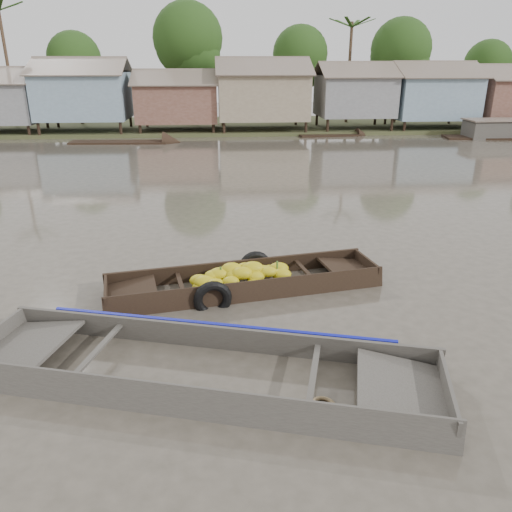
{
  "coord_description": "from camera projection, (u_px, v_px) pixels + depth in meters",
  "views": [
    {
      "loc": [
        -1.06,
        -9.31,
        4.98
      ],
      "look_at": [
        -0.21,
        1.4,
        0.8
      ],
      "focal_mm": 35.0,
      "sensor_mm": 36.0,
      "label": 1
    }
  ],
  "objects": [
    {
      "name": "distant_boats",
      "position": [
        432.0,
        138.0,
        33.76
      ],
      "size": [
        49.16,
        15.64,
        1.38
      ],
      "color": "black",
      "rests_on": "ground"
    },
    {
      "name": "ground",
      "position": [
        271.0,
        315.0,
        10.53
      ],
      "size": [
        120.0,
        120.0,
        0.0
      ],
      "primitive_type": "plane",
      "color": "#494338",
      "rests_on": "ground"
    },
    {
      "name": "banana_boat",
      "position": [
        241.0,
        281.0,
        11.66
      ],
      "size": [
        6.57,
        2.68,
        0.9
      ],
      "rotation": [
        0.0,
        0.0,
        0.19
      ],
      "color": "black",
      "rests_on": "ground"
    },
    {
      "name": "viewer_boat",
      "position": [
        203.0,
        375.0,
        8.39
      ],
      "size": [
        8.26,
        4.17,
        0.64
      ],
      "rotation": [
        0.0,
        0.0,
        -0.27
      ],
      "color": "#3F3A36",
      "rests_on": "ground"
    },
    {
      "name": "riverbank",
      "position": [
        266.0,
        88.0,
        39.24
      ],
      "size": [
        120.0,
        12.47,
        10.22
      ],
      "color": "#384723",
      "rests_on": "ground"
    }
  ]
}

